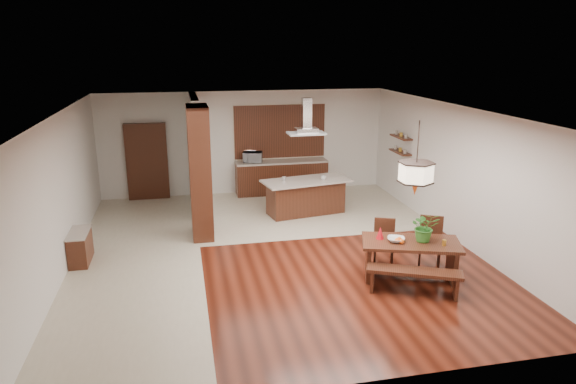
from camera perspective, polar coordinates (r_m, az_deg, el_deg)
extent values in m
plane|color=#3A130A|center=(10.74, -1.58, -6.51)|extent=(9.00, 9.00, 0.00)
cube|color=white|center=(9.99, -1.70, 9.03)|extent=(8.00, 9.00, 0.04)
cube|color=silver|center=(14.62, -4.83, 5.47)|extent=(8.00, 0.04, 2.90)
cube|color=silver|center=(6.16, 6.04, -9.75)|extent=(8.00, 0.04, 2.90)
cube|color=silver|center=(10.36, -23.95, -0.30)|extent=(0.04, 9.00, 2.90)
cube|color=silver|center=(11.65, 18.12, 1.99)|extent=(0.04, 9.00, 2.90)
cube|color=beige|center=(10.64, -16.43, -7.40)|extent=(2.50, 9.00, 0.01)
cube|color=beige|center=(13.28, 1.78, -2.01)|extent=(5.50, 4.00, 0.01)
cube|color=#421F10|center=(10.00, -1.70, 8.94)|extent=(8.00, 9.00, 0.02)
cube|color=#32170E|center=(11.29, -9.76, 2.13)|extent=(0.45, 1.00, 2.90)
cube|color=silver|center=(13.34, -10.16, 4.25)|extent=(0.18, 2.40, 2.90)
cube|color=#32170E|center=(10.86, -22.09, -5.71)|extent=(0.37, 0.88, 0.63)
cube|color=#32170E|center=(14.52, -15.39, 3.26)|extent=(1.10, 0.20, 2.10)
cube|color=#32170E|center=(14.70, -0.72, 1.59)|extent=(2.60, 0.60, 0.90)
cube|color=#B4A89D|center=(14.59, -0.73, 3.40)|extent=(2.60, 0.62, 0.05)
cube|color=#A87332|center=(14.68, -0.94, 6.76)|extent=(2.60, 0.08, 1.50)
cube|color=#32170E|center=(13.86, 12.35, 4.36)|extent=(0.26, 0.90, 0.04)
cube|color=#32170E|center=(13.78, 12.45, 5.98)|extent=(0.26, 0.90, 0.04)
cube|color=#32170E|center=(9.52, 13.51, -5.52)|extent=(1.91, 1.36, 0.06)
cube|color=#32170E|center=(9.59, 8.89, -7.43)|extent=(0.29, 0.68, 0.66)
cube|color=#32170E|center=(9.79, 17.76, -7.55)|extent=(0.29, 0.68, 0.66)
imported|color=#317527|center=(9.49, 14.96, -3.75)|extent=(0.58, 0.53, 0.55)
imported|color=beige|center=(9.43, 11.91, -5.19)|extent=(0.40, 0.40, 0.08)
cone|color=red|center=(9.48, 10.20, -4.50)|extent=(0.17, 0.17, 0.22)
cylinder|color=gold|center=(9.46, 16.96, -5.41)|extent=(0.08, 0.08, 0.10)
cube|color=#32170E|center=(12.90, 1.98, -0.62)|extent=(1.97, 1.03, 0.84)
cube|color=#B4A89D|center=(12.74, 2.05, 1.25)|extent=(2.29, 1.31, 0.05)
imported|color=white|center=(12.75, 3.95, 1.57)|extent=(0.14, 0.14, 0.10)
imported|color=#B5B6BC|center=(14.40, -3.96, 3.89)|extent=(0.59, 0.46, 0.29)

